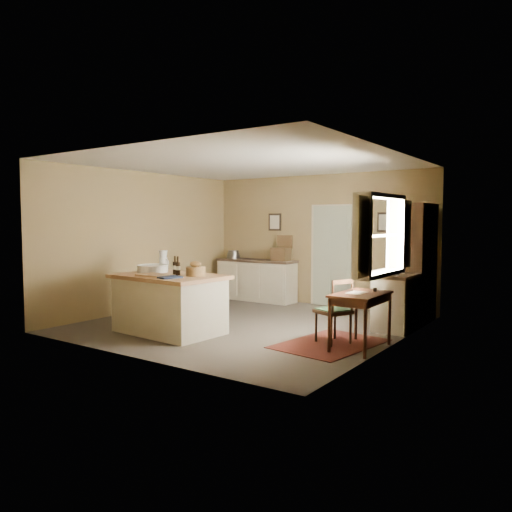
{
  "coord_description": "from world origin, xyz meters",
  "views": [
    {
      "loc": [
        4.86,
        -6.76,
        1.74
      ],
      "look_at": [
        0.05,
        0.17,
        1.15
      ],
      "focal_mm": 35.0,
      "sensor_mm": 36.0,
      "label": 1
    }
  ],
  "objects": [
    {
      "name": "desk_chair",
      "position": [
        1.76,
        -0.36,
        0.46
      ],
      "size": [
        0.56,
        0.56,
        0.91
      ],
      "primitive_type": null,
      "rotation": [
        0.0,
        0.0,
        -0.43
      ],
      "color": "#311D10",
      "rests_on": "ground"
    },
    {
      "name": "door",
      "position": [
        0.35,
        2.47,
        1.05
      ],
      "size": [
        0.97,
        0.06,
        2.11
      ],
      "primitive_type": "cube",
      "color": "#A4AB90",
      "rests_on": "ground"
    },
    {
      "name": "right_cabinet",
      "position": [
        2.2,
        1.09,
        0.46
      ],
      "size": [
        0.57,
        1.03,
        0.99
      ],
      "color": "beige",
      "rests_on": "ground"
    },
    {
      "name": "window",
      "position": [
        2.42,
        -0.2,
        1.55
      ],
      "size": [
        0.25,
        1.99,
        1.12
      ],
      "color": "beige",
      "rests_on": "ground"
    },
    {
      "name": "wall_left",
      "position": [
        -2.5,
        0.0,
        1.35
      ],
      "size": [
        0.1,
        5.0,
        2.7
      ],
      "primitive_type": "cube",
      "color": "olive",
      "rests_on": "ground"
    },
    {
      "name": "wall_right",
      "position": [
        2.5,
        0.0,
        1.35
      ],
      "size": [
        0.1,
        5.0,
        2.7
      ],
      "primitive_type": "cube",
      "color": "olive",
      "rests_on": "ground"
    },
    {
      "name": "sideboard",
      "position": [
        -1.34,
        2.2,
        0.48
      ],
      "size": [
        1.85,
        0.53,
        1.18
      ],
      "color": "beige",
      "rests_on": "ground"
    },
    {
      "name": "rug",
      "position": [
        1.75,
        -0.43,
        0.0
      ],
      "size": [
        1.3,
        1.73,
        0.01
      ],
      "primitive_type": "cube",
      "rotation": [
        0.0,
        0.0,
        -0.13
      ],
      "color": "#4F1712",
      "rests_on": "ground"
    },
    {
      "name": "shelving_unit",
      "position": [
        2.35,
        1.85,
        1.02
      ],
      "size": [
        0.35,
        0.92,
        2.04
      ],
      "color": "#311D10",
      "rests_on": "ground"
    },
    {
      "name": "ground",
      "position": [
        0.0,
        0.0,
        0.0
      ],
      "size": [
        5.0,
        5.0,
        0.0
      ],
      "primitive_type": "plane",
      "color": "brown",
      "rests_on": "ground"
    },
    {
      "name": "ceiling",
      "position": [
        0.0,
        0.0,
        2.7
      ],
      "size": [
        5.0,
        5.0,
        0.0
      ],
      "primitive_type": "plane",
      "color": "silver",
      "rests_on": "wall_back"
    },
    {
      "name": "framed_prints",
      "position": [
        0.2,
        2.48,
        1.72
      ],
      "size": [
        2.82,
        0.02,
        0.38
      ],
      "color": "black",
      "rests_on": "ground"
    },
    {
      "name": "wall_front",
      "position": [
        0.0,
        -2.5,
        1.35
      ],
      "size": [
        5.0,
        0.1,
        2.7
      ],
      "primitive_type": "cube",
      "color": "olive",
      "rests_on": "ground"
    },
    {
      "name": "work_island",
      "position": [
        -0.65,
        -1.2,
        0.48
      ],
      "size": [
        1.78,
        1.22,
        1.2
      ],
      "rotation": [
        0.0,
        0.0,
        -0.06
      ],
      "color": "beige",
      "rests_on": "ground"
    },
    {
      "name": "writing_desk",
      "position": [
        2.2,
        -0.43,
        0.67
      ],
      "size": [
        0.58,
        0.95,
        0.82
      ],
      "color": "#35180D",
      "rests_on": "ground"
    },
    {
      "name": "wall_back",
      "position": [
        0.0,
        2.5,
        1.35
      ],
      "size": [
        5.0,
        0.1,
        2.7
      ],
      "primitive_type": "cube",
      "color": "olive",
      "rests_on": "ground"
    }
  ]
}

